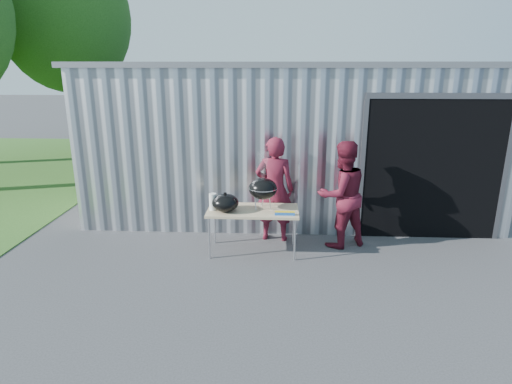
# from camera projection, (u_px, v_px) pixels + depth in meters

# --- Properties ---
(ground) EXTENTS (80.00, 80.00, 0.00)m
(ground) POSITION_uv_depth(u_px,v_px,m) (239.00, 276.00, 6.43)
(ground) COLOR #39393C
(building) EXTENTS (8.20, 6.20, 3.10)m
(building) POSITION_uv_depth(u_px,v_px,m) (293.00, 130.00, 10.34)
(building) COLOR silver
(building) RESTS_ON ground
(tree_far) EXTENTS (4.21, 4.21, 6.97)m
(tree_far) POSITION_uv_depth(u_px,v_px,m) (65.00, 18.00, 14.07)
(tree_far) COLOR #442D19
(tree_far) RESTS_ON ground
(folding_table) EXTENTS (1.50, 0.75, 0.75)m
(folding_table) POSITION_uv_depth(u_px,v_px,m) (253.00, 212.00, 7.08)
(folding_table) COLOR tan
(folding_table) RESTS_ON ground
(kettle_grill) EXTENTS (0.48, 0.48, 0.95)m
(kettle_grill) POSITION_uv_depth(u_px,v_px,m) (263.00, 185.00, 7.00)
(kettle_grill) COLOR black
(kettle_grill) RESTS_ON folding_table
(grill_lid) EXTENTS (0.44, 0.44, 0.32)m
(grill_lid) POSITION_uv_depth(u_px,v_px,m) (225.00, 203.00, 6.95)
(grill_lid) COLOR black
(grill_lid) RESTS_ON folding_table
(paper_towels) EXTENTS (0.12, 0.12, 0.28)m
(paper_towels) POSITION_uv_depth(u_px,v_px,m) (213.00, 202.00, 7.01)
(paper_towels) COLOR white
(paper_towels) RESTS_ON folding_table
(white_tub) EXTENTS (0.20, 0.15, 0.10)m
(white_tub) POSITION_uv_depth(u_px,v_px,m) (221.00, 203.00, 7.24)
(white_tub) COLOR white
(white_tub) RESTS_ON folding_table
(foil_box) EXTENTS (0.32, 0.05, 0.06)m
(foil_box) POSITION_uv_depth(u_px,v_px,m) (285.00, 213.00, 6.79)
(foil_box) COLOR #1B54B2
(foil_box) RESTS_ON folding_table
(person_cook) EXTENTS (0.72, 0.51, 1.88)m
(person_cook) POSITION_uv_depth(u_px,v_px,m) (275.00, 189.00, 7.54)
(person_cook) COLOR maroon
(person_cook) RESTS_ON ground
(person_bystander) EXTENTS (1.11, 1.01, 1.85)m
(person_bystander) POSITION_uv_depth(u_px,v_px,m) (342.00, 195.00, 7.28)
(person_bystander) COLOR maroon
(person_bystander) RESTS_ON ground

